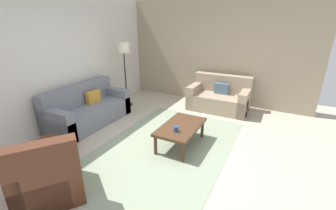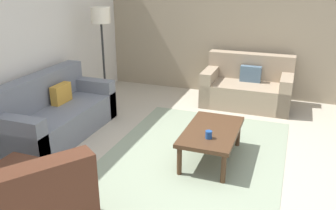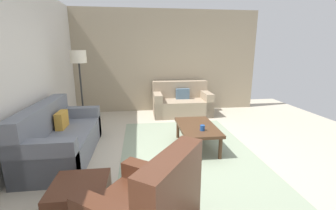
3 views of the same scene
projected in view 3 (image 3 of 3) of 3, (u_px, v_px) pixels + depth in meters
ground_plane at (188, 154)px, 3.84m from camera, size 8.00×8.00×0.00m
rear_partition at (9, 73)px, 3.18m from camera, size 6.00×0.12×2.80m
stone_feature_panel at (166, 61)px, 6.40m from camera, size 0.12×5.20×2.80m
area_rug at (188, 153)px, 3.83m from camera, size 3.46×2.23×0.01m
couch_main at (58, 139)px, 3.67m from camera, size 1.91×0.85×0.88m
couch_loveseat at (181, 103)px, 6.17m from camera, size 0.88×1.52×0.88m
ottoman at (81, 200)px, 2.33m from camera, size 0.56×0.56×0.40m
coffee_table at (197, 128)px, 4.01m from camera, size 1.10×0.64×0.41m
cup at (202, 128)px, 3.74m from camera, size 0.08×0.08×0.09m
lamp_standing at (79, 65)px, 4.73m from camera, size 0.32×0.32×1.71m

